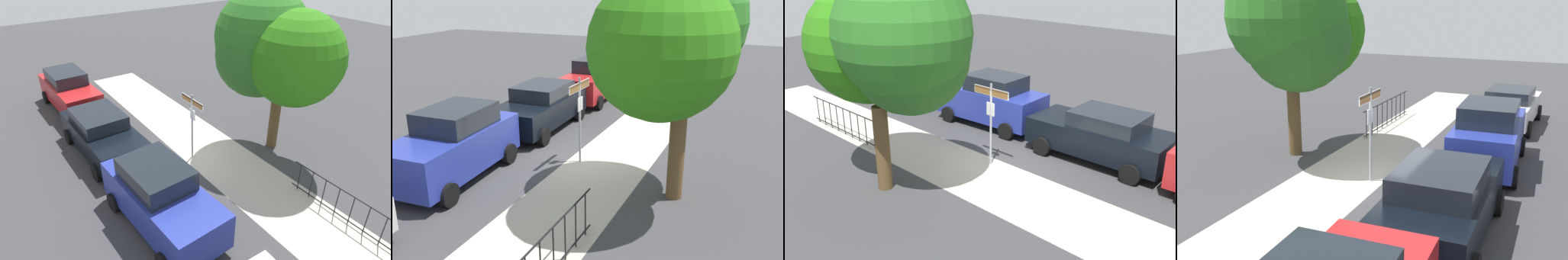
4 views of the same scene
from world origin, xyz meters
TOP-DOWN VIEW (x-y plane):
  - ground_plane at (0.00, 0.00)m, footprint 60.00×60.00m
  - sidewalk_strip at (2.00, 1.30)m, footprint 24.00×2.60m
  - street_sign at (0.38, 0.40)m, footprint 1.40×0.07m
  - shade_tree at (1.37, 3.23)m, footprint 5.09×3.65m
  - car_black at (-1.99, -2.37)m, footprint 4.68×2.27m
  - car_blue at (2.90, -2.41)m, footprint 4.46×2.23m
  - car_silver at (8.24, -2.29)m, footprint 4.48×2.18m
  - iron_fence at (6.17, 2.30)m, footprint 4.49×0.04m

SIDE VIEW (x-z plane):
  - ground_plane at x=0.00m, z-range 0.00..0.00m
  - sidewalk_strip at x=2.00m, z-range 0.00..0.00m
  - iron_fence at x=6.17m, z-range 0.03..1.10m
  - car_silver at x=8.24m, z-range 0.03..1.62m
  - car_black at x=-1.99m, z-range 0.02..1.74m
  - car_blue at x=2.90m, z-range -0.01..2.07m
  - street_sign at x=0.38m, z-range 0.56..3.29m
  - shade_tree at x=1.37m, z-range 1.03..7.36m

